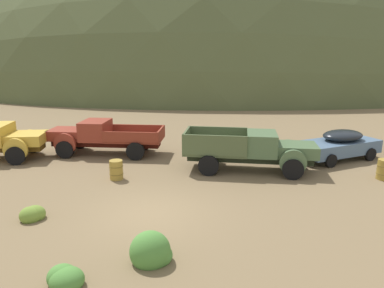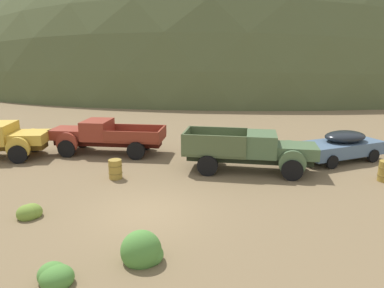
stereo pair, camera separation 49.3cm
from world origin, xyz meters
The scene contains 11 objects.
ground_plane centered at (0.00, 0.00, 0.00)m, with size 300.00×300.00×0.00m, color brown.
hill_center centered at (-19.44, 74.57, 0.00)m, with size 93.47×53.34×41.15m, color #56603D.
hill_far_left centered at (15.93, 56.64, 0.00)m, with size 102.28×69.59×54.11m, color #4C5633.
truck_rust_red centered at (-2.97, 8.02, 0.99)m, with size 6.58×3.22×1.89m.
truck_weathered_green centered at (5.13, 4.18, 1.01)m, with size 6.47×3.42×1.91m.
car_chalk_blue centered at (9.81, 5.57, 0.82)m, with size 5.03×3.17×1.57m.
oil_drum_by_truck centered at (10.47, 2.44, 0.46)m, with size 0.66×0.66×0.92m.
oil_drum_foreground centered at (-1.50, 3.67, 0.44)m, with size 0.63×0.63×0.88m.
bush_lone_scrub centered at (-3.94, -0.08, 0.16)m, with size 0.83×0.76×0.62m.
bush_back_edge centered at (-1.97, -3.82, 0.17)m, with size 0.94×0.85×0.63m.
bush_front_left centered at (0.16, -3.03, 0.26)m, with size 1.17×1.01×1.14m.
Camera 1 is at (0.37, -11.54, 5.49)m, focal length 32.82 mm.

